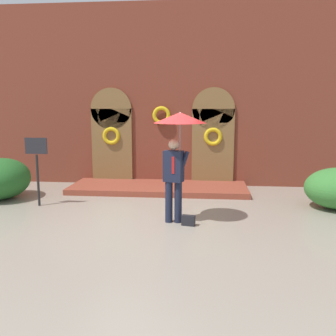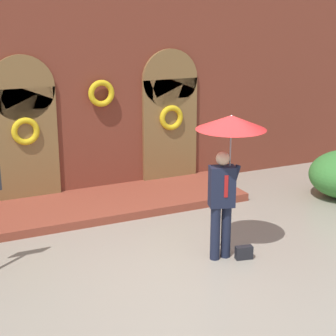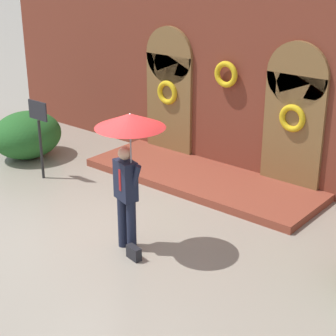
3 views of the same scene
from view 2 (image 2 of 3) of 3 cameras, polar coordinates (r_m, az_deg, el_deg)
name	(u,v)px [view 2 (image 2 of 3)]	position (r m, az deg, el deg)	size (l,w,h in m)	color
ground_plane	(183,267)	(9.02, 1.52, -9.98)	(80.00, 80.00, 0.00)	gray
building_facade	(96,68)	(12.00, -7.34, 9.99)	(14.00, 2.30, 5.60)	brown
person_with_umbrella	(229,144)	(8.74, 6.18, 2.46)	(1.10, 1.10, 2.36)	#191E33
handbag	(244,253)	(9.30, 7.72, -8.51)	(0.28, 0.12, 0.22)	black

